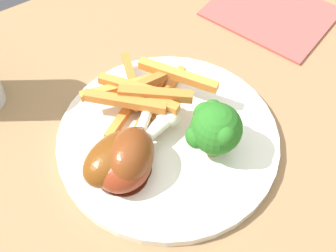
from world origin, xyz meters
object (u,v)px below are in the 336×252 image
chicken_drumstick_near (131,154)px  chicken_drumstick_far (121,159)px  dinner_plate (168,139)px  chicken_drumstick_extra (126,162)px  broccoli_floret_front (214,128)px  carrot_fries_pile (146,92)px  dining_table (196,183)px

chicken_drumstick_near → chicken_drumstick_far: bearing=-11.5°
dinner_plate → chicken_drumstick_extra: bearing=14.0°
broccoli_floret_front → carrot_fries_pile: size_ratio=0.48×
dinner_plate → chicken_drumstick_far: 0.07m
chicken_drumstick_near → broccoli_floret_front: bearing=162.0°
carrot_fries_pile → dinner_plate: bearing=86.5°
dining_table → dinner_plate: 0.14m
dining_table → dinner_plate: (0.04, -0.01, 0.14)m
dinner_plate → broccoli_floret_front: size_ratio=3.78×
chicken_drumstick_near → chicken_drumstick_far: chicken_drumstick_near is taller
broccoli_floret_front → chicken_drumstick_near: 0.09m
dining_table → chicken_drumstick_extra: size_ratio=7.84×
dinner_plate → carrot_fries_pile: bearing=-93.5°
chicken_drumstick_near → chicken_drumstick_far: (0.01, -0.00, -0.00)m
carrot_fries_pile → chicken_drumstick_near: 0.09m
carrot_fries_pile → chicken_drumstick_near: chicken_drumstick_near is taller
dining_table → carrot_fries_pile: size_ratio=6.79×
dining_table → dinner_plate: dinner_plate is taller
carrot_fries_pile → chicken_drumstick_far: (0.07, 0.06, -0.00)m
carrot_fries_pile → chicken_drumstick_far: size_ratio=1.06×
dinner_plate → chicken_drumstick_near: bearing=13.1°
broccoli_floret_front → chicken_drumstick_near: size_ratio=0.64×
dinner_plate → dining_table: bearing=170.9°
dining_table → chicken_drumstick_extra: 0.20m
dinner_plate → broccoli_floret_front: (-0.03, 0.04, 0.05)m
dining_table → carrot_fries_pile: bearing=-56.4°
dinner_plate → chicken_drumstick_near: size_ratio=2.41×
dinner_plate → chicken_drumstick_far: bearing=8.8°
dinner_plate → chicken_drumstick_extra: chicken_drumstick_extra is taller
dining_table → dinner_plate: bearing=-9.1°
chicken_drumstick_far → chicken_drumstick_extra: bearing=116.2°
dinner_plate → carrot_fries_pile: size_ratio=1.80×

